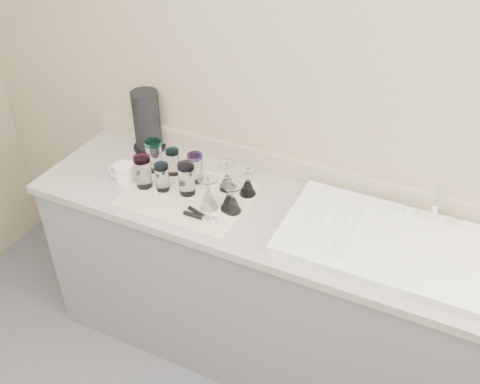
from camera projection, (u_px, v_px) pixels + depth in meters
The scene contains 18 objects.
room_envelope at pixel (16, 280), 1.05m from camera, with size 3.54×3.50×2.52m.
counter_unit at pixel (257, 282), 2.57m from camera, with size 2.06×0.62×0.90m.
sink_unit at pixel (387, 241), 2.10m from camera, with size 0.82×0.50×0.22m.
dish_towel at pixel (188, 195), 2.38m from camera, with size 0.55×0.42×0.01m, color silver.
tumbler_teal at pixel (154, 155), 2.49m from camera, with size 0.08×0.08×0.16m.
tumbler_cyan at pixel (173, 162), 2.48m from camera, with size 0.06×0.06×0.13m.
tumbler_purple at pixel (195, 168), 2.42m from camera, with size 0.07×0.07×0.14m.
tumbler_magenta at pixel (143, 171), 2.39m from camera, with size 0.08×0.08×0.15m.
tumbler_blue at pixel (162, 177), 2.37m from camera, with size 0.07×0.07×0.13m.
tumbler_lavender at pixel (187, 179), 2.34m from camera, with size 0.08×0.08×0.15m.
goblet_back_left at pixel (227, 180), 2.39m from camera, with size 0.08×0.08×0.14m.
goblet_back_right at pixel (248, 185), 2.35m from camera, with size 0.08×0.08×0.14m.
goblet_front_left at pixel (208, 197), 2.27m from camera, with size 0.09×0.09×0.15m.
goblet_front_right at pixel (233, 203), 2.25m from camera, with size 0.07×0.07×0.13m.
goblet_extra at pixel (229, 200), 2.27m from camera, with size 0.08×0.08×0.14m.
can_opener at pixel (201, 216), 2.24m from camera, with size 0.16×0.07×0.02m.
white_mug at pixel (124, 173), 2.44m from camera, with size 0.13×0.10×0.09m.
paper_towel_roll at pixel (147, 121), 2.63m from camera, with size 0.16×0.16×0.31m.
Camera 1 is at (0.72, -0.48, 2.31)m, focal length 40.00 mm.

